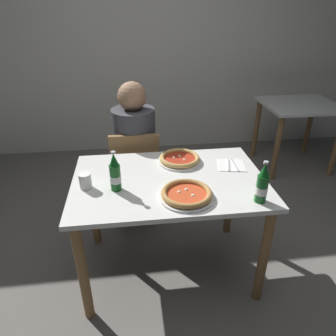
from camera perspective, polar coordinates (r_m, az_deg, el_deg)
ground_plane at (r=2.41m, az=0.15°, el=-17.58°), size 8.00×8.00×0.00m
back_wall_tiled at (r=3.89m, az=-4.24°, el=21.97°), size 7.00×0.10×2.60m
dining_table_main at (r=2.00m, az=0.18°, el=-4.82°), size 1.20×0.80×0.75m
chair_behind_table at (r=2.59m, az=-5.92°, el=-0.60°), size 0.41×0.41×0.85m
diner_seated at (r=2.59m, az=-6.02°, el=1.91°), size 0.34×0.34×1.21m
dining_table_background at (r=3.77m, az=22.85°, el=8.59°), size 0.80×0.70×0.75m
pizza_margherita_near at (r=2.14m, az=2.15°, el=1.67°), size 0.30×0.30×0.04m
pizza_marinara_far at (r=1.76m, az=3.44°, el=-4.82°), size 0.32×0.32×0.04m
beer_bottle_left at (r=1.75m, az=16.95°, el=-3.02°), size 0.07×0.07×0.25m
beer_bottle_center at (r=1.81m, az=-9.72°, el=-1.10°), size 0.07×0.07×0.25m
napkin_with_cutlery at (r=2.14m, az=11.62°, el=0.55°), size 0.21×0.21×0.01m
paper_cup at (r=1.89m, az=-14.98°, el=-2.31°), size 0.07×0.07×0.09m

